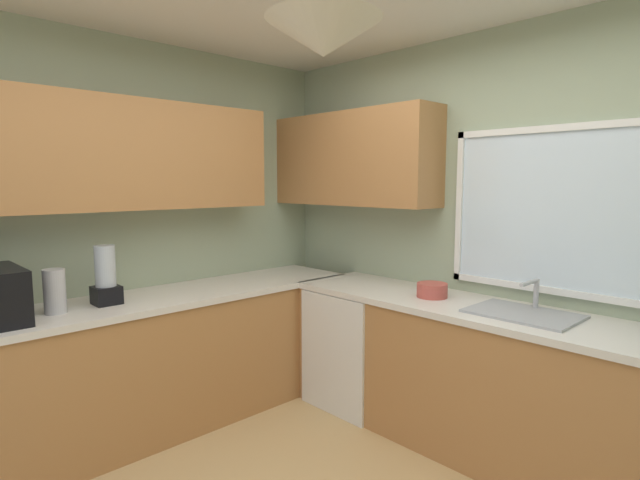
% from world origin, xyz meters
% --- Properties ---
extents(room_shell, '(4.05, 3.45, 2.64)m').
position_xyz_m(room_shell, '(-0.39, 0.44, 1.75)').
color(room_shell, '#9EAD8E').
rests_on(room_shell, ground_plane).
extents(counter_run_left, '(0.65, 3.06, 0.89)m').
position_xyz_m(counter_run_left, '(-1.65, 0.00, 0.45)').
color(counter_run_left, '#AD7542').
rests_on(counter_run_left, ground_plane).
extents(counter_run_back, '(3.14, 0.65, 0.89)m').
position_xyz_m(counter_run_back, '(0.21, 1.35, 0.45)').
color(counter_run_back, '#AD7542').
rests_on(counter_run_back, ground_plane).
extents(dishwasher, '(0.60, 0.60, 0.85)m').
position_xyz_m(dishwasher, '(-0.99, 1.32, 0.42)').
color(dishwasher, white).
rests_on(dishwasher, ground_plane).
extents(kettle, '(0.12, 0.12, 0.25)m').
position_xyz_m(kettle, '(-1.63, -0.53, 1.02)').
color(kettle, '#B7B7BC').
rests_on(kettle, counter_run_left).
extents(sink_assembly, '(0.57, 0.40, 0.19)m').
position_xyz_m(sink_assembly, '(0.20, 1.36, 0.90)').
color(sink_assembly, '#9EA0A5').
rests_on(sink_assembly, counter_run_back).
extents(bowl, '(0.20, 0.20, 0.09)m').
position_xyz_m(bowl, '(-0.39, 1.35, 0.94)').
color(bowl, '#B74C42').
rests_on(bowl, counter_run_back).
extents(blender_appliance, '(0.15, 0.15, 0.36)m').
position_xyz_m(blender_appliance, '(-1.65, -0.24, 1.05)').
color(blender_appliance, black).
rests_on(blender_appliance, counter_run_left).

